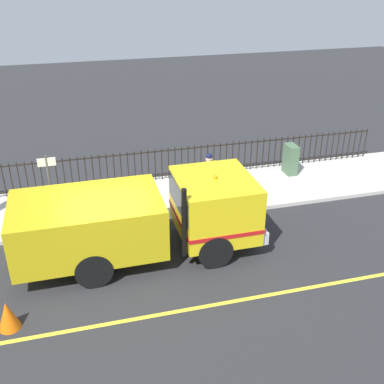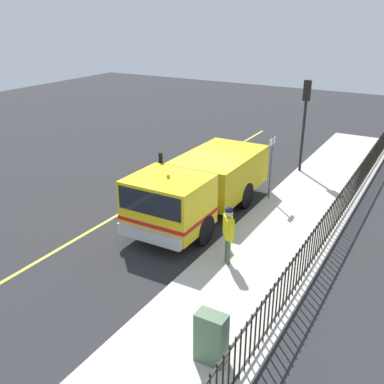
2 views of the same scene
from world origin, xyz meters
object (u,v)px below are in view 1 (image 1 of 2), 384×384
at_px(worker_standing, 209,173).
at_px(utility_cabinet, 290,159).
at_px(street_sign, 50,186).
at_px(work_truck, 151,215).
at_px(traffic_cone, 8,315).

xyz_separation_m(worker_standing, utility_cabinet, (1.39, -3.64, -0.49)).
xyz_separation_m(worker_standing, street_sign, (-0.67, 4.96, 0.47)).
relative_size(utility_cabinet, street_sign, 0.46).
bearing_deg(work_truck, utility_cabinet, 121.57).
bearing_deg(worker_standing, utility_cabinet, 162.99).
bearing_deg(utility_cabinet, work_truck, 121.81).
height_order(worker_standing, utility_cabinet, worker_standing).
xyz_separation_m(worker_standing, traffic_cone, (-4.44, 6.02, -0.84)).
bearing_deg(worker_standing, work_truck, 6.57).
xyz_separation_m(work_truck, worker_standing, (2.32, -2.36, -0.05)).
bearing_deg(work_truck, street_sign, -122.70).
relative_size(work_truck, worker_standing, 3.86).
height_order(work_truck, utility_cabinet, work_truck).
height_order(utility_cabinet, traffic_cone, utility_cabinet).
bearing_deg(street_sign, work_truck, -122.46).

